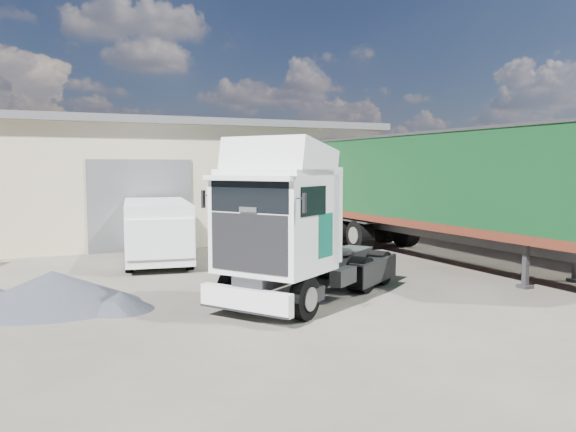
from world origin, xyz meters
name	(u,v)px	position (x,y,z in m)	size (l,w,h in m)	color
ground	(289,302)	(0.00, 0.00, 0.00)	(120.00, 120.00, 0.00)	#27251F
warehouse	(31,181)	(-6.00, 16.00, 2.66)	(30.60, 12.60, 5.42)	#C3B696
brick_boundary_wall	(482,216)	(11.50, 6.00, 1.25)	(0.35, 26.00, 2.50)	brown
tractor_unit	(292,235)	(0.00, -0.18, 1.68)	(6.05, 5.19, 3.98)	black
box_trailer	(446,184)	(7.39, 3.32, 2.73)	(3.40, 13.57, 4.48)	#2D2D30
panel_van	(157,231)	(-1.92, 7.01, 1.10)	(2.79, 5.42, 2.12)	black
gravel_heap	(50,290)	(-5.39, 1.91, 0.40)	(4.77, 4.47, 0.85)	#20242B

